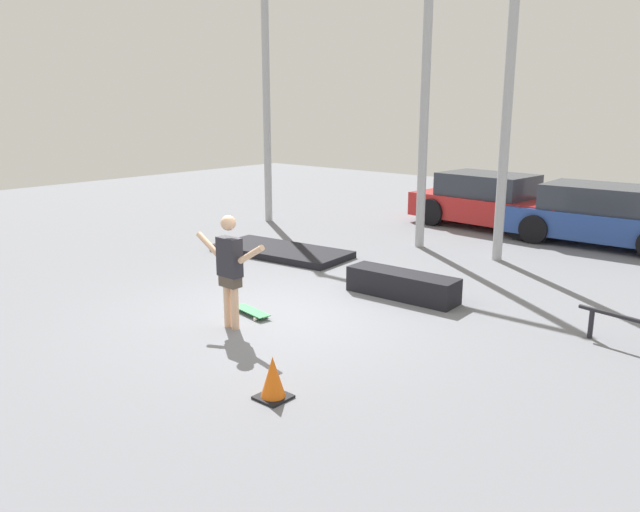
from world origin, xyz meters
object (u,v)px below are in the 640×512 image
(skateboard, at_px, (251,311))
(parked_car_red, at_px, (490,202))
(parked_car_blue, at_px, (601,216))
(traffic_cone, at_px, (273,378))
(skateboarder, at_px, (230,266))
(grind_box, at_px, (402,285))
(manual_pad, at_px, (281,251))

(skateboard, xyz_separation_m, parked_car_red, (-0.41, 8.92, 0.62))
(parked_car_red, bearing_deg, skateboard, -82.55)
(parked_car_blue, bearing_deg, traffic_cone, -92.70)
(skateboard, distance_m, traffic_cone, 2.87)
(skateboarder, xyz_separation_m, parked_car_red, (-0.61, 9.50, -0.25))
(grind_box, distance_m, parked_car_red, 6.84)
(grind_box, xyz_separation_m, manual_pad, (-3.70, 0.86, -0.15))
(parked_car_red, bearing_deg, parked_car_blue, 1.02)
(grind_box, xyz_separation_m, parked_car_blue, (1.19, 6.43, 0.45))
(skateboarder, bearing_deg, parked_car_blue, 76.98)
(skateboarder, xyz_separation_m, skateboard, (-0.20, 0.57, -0.88))
(grind_box, bearing_deg, skateboarder, -110.06)
(skateboard, relative_size, grind_box, 0.40)
(manual_pad, height_order, traffic_cone, traffic_cone)
(manual_pad, bearing_deg, parked_car_red, 70.51)
(parked_car_red, bearing_deg, grind_box, -71.10)
(grind_box, bearing_deg, parked_car_red, 104.09)
(parked_car_red, distance_m, traffic_cone, 11.02)
(grind_box, bearing_deg, traffic_cone, -76.21)
(parked_car_red, relative_size, traffic_cone, 8.68)
(skateboard, height_order, parked_car_blue, parked_car_blue)
(parked_car_red, bearing_deg, skateboarder, -81.52)
(skateboarder, xyz_separation_m, traffic_cone, (2.05, -1.19, -0.70))
(grind_box, bearing_deg, skateboard, -118.46)
(skateboard, height_order, traffic_cone, traffic_cone)
(grind_box, xyz_separation_m, traffic_cone, (1.00, -4.07, 0.02))
(skateboarder, distance_m, parked_car_red, 9.52)
(skateboarder, height_order, manual_pad, skateboarder)
(skateboarder, height_order, grind_box, skateboarder)
(parked_car_blue, height_order, traffic_cone, parked_car_blue)
(skateboard, distance_m, manual_pad, 4.00)
(parked_car_blue, bearing_deg, skateboarder, -105.20)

